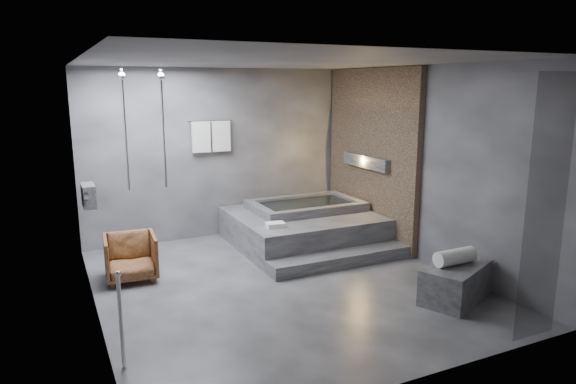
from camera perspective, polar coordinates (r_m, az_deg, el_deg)
room at (r=6.70m, az=1.51°, el=4.99°), size 5.00×5.04×2.82m
tub_deck at (r=8.35m, az=1.68°, el=-4.02°), size 2.20×2.00×0.50m
tub_step at (r=7.41m, az=5.89°, el=-7.44°), size 2.20×0.36×0.18m
concrete_bench at (r=6.54m, az=18.13°, el=-9.49°), size 1.09×0.88×0.43m
driftwood_chair at (r=7.12m, az=-17.08°, el=-6.93°), size 0.70×0.72×0.61m
rolled_towel at (r=6.44m, az=18.06°, el=-6.87°), size 0.53×0.20×0.19m
deck_towel at (r=7.46m, az=-1.40°, el=-3.67°), size 0.29×0.23×0.07m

